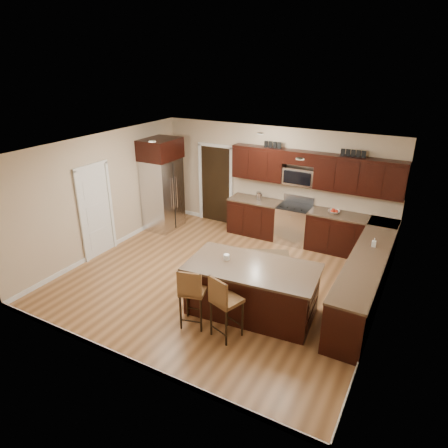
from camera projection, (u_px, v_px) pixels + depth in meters
The scene contains 22 objects.
floor at pixel (220, 279), 8.15m from camera, with size 6.00×6.00×0.00m, color #99673C.
ceiling at pixel (219, 148), 7.10m from camera, with size 6.00×6.00×0.00m, color silver.
wall_back at pixel (274, 182), 9.85m from camera, with size 6.00×6.00×0.00m, color #C2AC8C.
wall_left at pixel (103, 194), 8.96m from camera, with size 5.50×5.50×0.00m, color #C2AC8C.
wall_right at pixel (385, 253), 6.30m from camera, with size 5.50×5.50×0.00m, color #C2AC8C.
base_cabinets at pixel (333, 251), 8.30m from camera, with size 4.02×3.96×0.92m.
upper_cabinets at pixel (315, 169), 9.06m from camera, with size 4.00×0.33×0.80m.
range at pixel (294, 224), 9.65m from camera, with size 0.76×0.64×1.11m.
microwave at pixel (299, 176), 9.33m from camera, with size 0.76×0.31×0.40m, color silver.
doorway at pixel (216, 185), 10.69m from camera, with size 0.85×0.03×2.06m, color black.
pantry_door at pixel (96, 212), 8.83m from camera, with size 0.03×0.80×2.04m, color white.
letter_decor at pixel (311, 149), 8.95m from camera, with size 2.20×0.03×0.15m, color black, non-canonical shape.
island at pixel (252, 291), 6.97m from camera, with size 2.34×1.38×0.92m.
stool_left at pixel (192, 291), 6.49m from camera, with size 0.50×0.50×1.09m.
stool_mid at pixel (224, 301), 6.22m from camera, with size 0.53×0.53×1.11m.
refrigerator at pixel (162, 184), 10.19m from camera, with size 0.79×0.98×2.35m.
floor_mat at pixel (268, 256), 9.12m from camera, with size 0.97×0.65×0.01m, color brown.
fruit_bowl at pixel (334, 212), 9.05m from camera, with size 0.26×0.26×0.06m, color silver.
soap_bottle at pixel (374, 242), 7.44m from camera, with size 0.08×0.08×0.17m, color #B2B2B2.
canister_tall at pixel (259, 196), 9.85m from camera, with size 0.12×0.12×0.21m, color silver.
canister_short at pixel (260, 197), 9.84m from camera, with size 0.11×0.11×0.17m, color silver.
island_jar at pixel (227, 257), 6.98m from camera, with size 0.10×0.10×0.10m, color white.
Camera 1 is at (3.47, -6.16, 4.22)m, focal length 32.00 mm.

